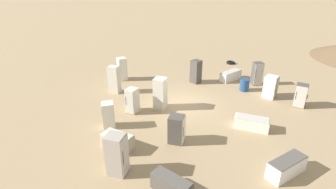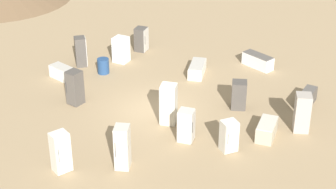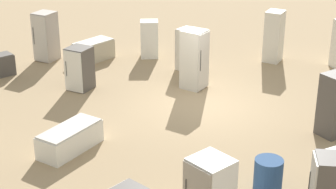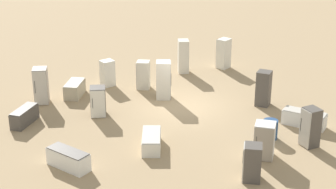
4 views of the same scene
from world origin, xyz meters
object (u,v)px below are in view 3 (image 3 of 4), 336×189
object	(u,v)px
discarded_fridge_12	(46,36)
rusty_barrel	(268,176)
discarded_fridge_8	(274,36)
discarded_fridge_13	(149,39)
discarded_fridge_15	(80,68)
discarded_fridge_6	(187,49)
discarded_fridge_10	(70,139)
discarded_fridge_4	(94,51)
discarded_fridge_14	(194,59)
discarded_fridge_0	(334,105)

from	to	relation	value
discarded_fridge_12	rusty_barrel	bearing A→B (deg)	154.00
discarded_fridge_8	discarded_fridge_12	distance (m)	8.38
discarded_fridge_8	discarded_fridge_12	bearing A→B (deg)	-152.74
discarded_fridge_13	discarded_fridge_15	xyz separation A→B (m)	(3.13, 2.25, -0.00)
discarded_fridge_6	discarded_fridge_10	bearing A→B (deg)	-168.62
discarded_fridge_6	discarded_fridge_8	distance (m)	3.34
discarded_fridge_4	discarded_fridge_12	world-z (taller)	discarded_fridge_12
discarded_fridge_15	discarded_fridge_6	bearing A→B (deg)	-125.13
discarded_fridge_6	rusty_barrel	distance (m)	8.16
discarded_fridge_12	discarded_fridge_14	distance (m)	6.03
discarded_fridge_10	discarded_fridge_12	size ratio (longest dim) A/B	1.04
discarded_fridge_0	rusty_barrel	bearing A→B (deg)	-70.03
discarded_fridge_8	discarded_fridge_6	bearing A→B (deg)	-135.37
discarded_fridge_8	discarded_fridge_13	bearing A→B (deg)	-157.39
discarded_fridge_15	discarded_fridge_14	bearing A→B (deg)	-150.72
discarded_fridge_0	discarded_fridge_12	xyz separation A→B (m)	(6.22, -8.91, 0.03)
discarded_fridge_4	discarded_fridge_0	bearing A→B (deg)	-178.85
discarded_fridge_0	discarded_fridge_14	size ratio (longest dim) A/B	0.90
discarded_fridge_4	discarded_fridge_8	size ratio (longest dim) A/B	0.89
discarded_fridge_10	discarded_fridge_6	bearing A→B (deg)	-84.90
rusty_barrel	discarded_fridge_12	bearing A→B (deg)	-73.89
discarded_fridge_12	discarded_fridge_14	bearing A→B (deg)	179.97
discarded_fridge_4	discarded_fridge_6	distance (m)	3.62
discarded_fridge_8	rusty_barrel	world-z (taller)	discarded_fridge_8
discarded_fridge_13	discarded_fridge_6	bearing A→B (deg)	-47.42
discarded_fridge_15	rusty_barrel	distance (m)	8.01
discarded_fridge_6	discarded_fridge_12	distance (m)	5.30
discarded_fridge_14	discarded_fridge_6	bearing A→B (deg)	-140.86
discarded_fridge_0	discarded_fridge_4	bearing A→B (deg)	-163.10
discarded_fridge_4	discarded_fridge_6	world-z (taller)	discarded_fridge_6
discarded_fridge_12	discarded_fridge_15	xyz separation A→B (m)	(-0.54, 3.28, -0.20)
discarded_fridge_13	discarded_fridge_14	size ratio (longest dim) A/B	0.72
discarded_fridge_0	discarded_fridge_6	size ratio (longest dim) A/B	1.16
discarded_fridge_14	discarded_fridge_15	size ratio (longest dim) A/B	1.39
discarded_fridge_10	discarded_fridge_14	world-z (taller)	discarded_fridge_14
discarded_fridge_0	discarded_fridge_6	bearing A→B (deg)	-176.36
discarded_fridge_10	discarded_fridge_15	world-z (taller)	discarded_fridge_15
discarded_fridge_4	rusty_barrel	bearing A→B (deg)	160.49
discarded_fridge_8	discarded_fridge_12	size ratio (longest dim) A/B	1.05
discarded_fridge_14	discarded_fridge_15	world-z (taller)	discarded_fridge_14
discarded_fridge_4	discarded_fridge_10	world-z (taller)	discarded_fridge_4
discarded_fridge_8	discarded_fridge_14	xyz separation A→B (m)	(3.77, 1.43, 0.03)
discarded_fridge_14	rusty_barrel	size ratio (longest dim) A/B	2.31
discarded_fridge_15	rusty_barrel	world-z (taller)	discarded_fridge_15
discarded_fridge_4	discarded_fridge_12	xyz separation A→B (m)	(1.61, -0.65, 0.53)
discarded_fridge_0	discarded_fridge_12	size ratio (longest dim) A/B	0.97
discarded_fridge_6	discarded_fridge_8	size ratio (longest dim) A/B	0.80
discarded_fridge_13	discarded_fridge_8	bearing A→B (deg)	-7.85
discarded_fridge_0	discarded_fridge_8	world-z (taller)	discarded_fridge_8
discarded_fridge_8	discarded_fridge_14	size ratio (longest dim) A/B	0.97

